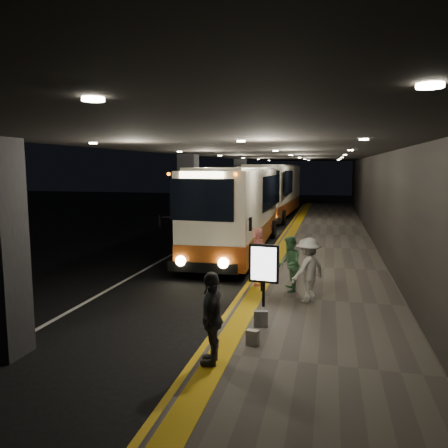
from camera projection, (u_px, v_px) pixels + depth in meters
The scene contains 18 objects.
ground at pixel (194, 270), 16.33m from camera, with size 90.00×90.00×0.00m, color black.
lane_line_white at pixel (190, 245), 21.57m from camera, with size 0.12×50.00×0.01m, color silver.
kerb_stripe_yellow at pixel (273, 248), 20.60m from camera, with size 0.18×50.00×0.01m, color gold.
sidewalk at pixel (325, 249), 20.03m from camera, with size 4.50×50.00×0.15m, color #514C44.
tactile_strip at pixel (284, 246), 20.46m from camera, with size 0.50×50.00×0.01m, color gold.
terminal_wall at pixel (380, 186), 19.12m from camera, with size 0.10×50.00×6.00m, color black.
support_columns at pixel (189, 202), 20.25m from camera, with size 0.80×24.80×4.40m.
canopy at pixel (278, 150), 19.97m from camera, with size 9.00×50.00×0.40m, color black.
coach_main at pixel (238, 212), 19.84m from camera, with size 2.89×11.95×3.70m.
coach_second at pixel (273, 193), 32.49m from camera, with size 3.04×12.37×3.86m.
passenger_boarding at pixel (259, 257), 13.55m from camera, with size 0.66×0.43×1.81m, color #D66B64.
passenger_waiting_green at pixel (289, 264), 12.95m from camera, with size 0.80×0.49×1.65m, color #467F4F.
passenger_waiting_white at pixel (308, 270), 11.91m from camera, with size 1.15×0.53×1.78m, color beige.
passenger_waiting_grey at pixel (212, 318), 8.15m from camera, with size 1.04×0.53×1.77m, color #4E4D52.
bag_polka at pixel (261, 319), 10.09m from camera, with size 0.32×0.14×0.39m, color black.
bag_plain at pixel (253, 337), 9.09m from camera, with size 0.25×0.15×0.32m, color #BBB7AF.
info_sign at pixel (264, 265), 11.45m from camera, with size 0.80×0.20×1.68m.
stanchion_post at pixel (262, 273), 12.94m from camera, with size 0.05×0.05×1.09m, color black.
Camera 1 is at (4.87, -15.25, 3.84)m, focal length 35.00 mm.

